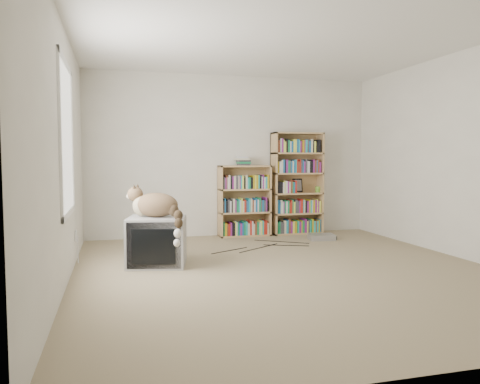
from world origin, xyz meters
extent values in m
cube|color=gray|center=(0.00, 0.00, 0.00)|extent=(4.50, 5.00, 0.01)
cube|color=silver|center=(0.00, 2.50, 1.25)|extent=(4.50, 0.02, 2.50)
cube|color=silver|center=(0.00, -2.50, 1.25)|extent=(4.50, 0.02, 2.50)
cube|color=silver|center=(-2.25, 0.00, 1.25)|extent=(0.02, 5.00, 2.50)
cube|color=silver|center=(2.25, 0.00, 1.25)|extent=(0.02, 5.00, 2.50)
cube|color=white|center=(0.00, 0.00, 2.50)|extent=(4.50, 5.00, 0.02)
cube|color=white|center=(-2.24, 0.20, 1.40)|extent=(0.02, 1.22, 1.52)
cube|color=#9E9EA1|center=(-1.34, 0.64, 0.27)|extent=(0.73, 0.69, 0.55)
cube|color=black|center=(-1.40, 0.37, 0.27)|extent=(0.57, 0.15, 0.50)
cube|color=black|center=(-1.40, 0.35, 0.26)|extent=(0.46, 0.11, 0.38)
cube|color=black|center=(-1.32, 0.76, 0.26)|extent=(0.43, 0.38, 0.33)
ellipsoid|color=#332615|center=(-1.35, 0.67, 0.68)|extent=(0.59, 0.51, 0.28)
ellipsoid|color=#332615|center=(-1.23, 0.62, 0.67)|extent=(0.31, 0.32, 0.20)
ellipsoid|color=tan|center=(-1.51, 0.72, 0.67)|extent=(0.26, 0.26, 0.23)
ellipsoid|color=#332615|center=(-1.57, 0.76, 0.80)|extent=(0.23, 0.23, 0.17)
sphere|color=beige|center=(-1.63, 0.79, 0.78)|extent=(0.09, 0.09, 0.07)
cone|color=black|center=(-1.58, 0.72, 0.88)|extent=(0.09, 0.10, 0.09)
cone|color=black|center=(-1.54, 0.81, 0.88)|extent=(0.09, 0.10, 0.09)
cube|color=tan|center=(0.64, 2.34, 0.81)|extent=(0.02, 0.30, 1.62)
cube|color=tan|center=(1.43, 2.34, 0.81)|extent=(0.02, 0.30, 1.62)
cube|color=tan|center=(1.03, 2.48, 0.81)|extent=(0.81, 0.03, 1.62)
cube|color=tan|center=(1.03, 2.34, 1.61)|extent=(0.81, 0.30, 0.02)
cube|color=tan|center=(1.03, 2.34, 0.01)|extent=(0.81, 0.30, 0.03)
cube|color=tan|center=(1.03, 2.34, 0.33)|extent=(0.81, 0.30, 0.03)
cube|color=tan|center=(1.03, 2.34, 0.65)|extent=(0.81, 0.30, 0.02)
cube|color=tan|center=(1.03, 2.34, 0.97)|extent=(0.81, 0.30, 0.02)
cube|color=tan|center=(1.03, 2.34, 1.29)|extent=(0.81, 0.30, 0.02)
cube|color=#AB2016|center=(1.03, 2.34, 0.12)|extent=(0.73, 0.24, 0.19)
cube|color=#165794|center=(1.03, 2.34, 0.44)|extent=(0.73, 0.24, 0.19)
cube|color=#167C47|center=(1.03, 2.34, 0.76)|extent=(0.73, 0.24, 0.19)
cube|color=beige|center=(1.03, 2.34, 1.08)|extent=(0.73, 0.24, 0.19)
cube|color=black|center=(1.03, 2.34, 1.40)|extent=(0.73, 0.24, 0.19)
cube|color=tan|center=(-0.23, 2.34, 0.55)|extent=(0.03, 0.30, 1.10)
cube|color=tan|center=(0.54, 2.34, 0.55)|extent=(0.02, 0.30, 1.10)
cube|color=tan|center=(0.16, 2.48, 0.55)|extent=(0.80, 0.03, 1.10)
cube|color=tan|center=(0.16, 2.34, 1.09)|extent=(0.80, 0.30, 0.02)
cube|color=tan|center=(0.16, 2.34, 0.01)|extent=(0.80, 0.30, 0.03)
cube|color=tan|center=(0.16, 2.34, 0.37)|extent=(0.80, 0.30, 0.03)
cube|color=tan|center=(0.16, 2.34, 0.73)|extent=(0.80, 0.30, 0.02)
cube|color=#AB2016|center=(0.16, 2.34, 0.12)|extent=(0.72, 0.24, 0.19)
cube|color=#165794|center=(0.16, 2.34, 0.48)|extent=(0.72, 0.24, 0.19)
cube|color=#167C47|center=(0.16, 2.34, 0.84)|extent=(0.72, 0.24, 0.19)
cube|color=#AB2016|center=(0.13, 2.37, 1.17)|extent=(0.20, 0.26, 0.14)
cylinder|color=#64A22E|center=(1.39, 2.34, 0.71)|extent=(0.08, 0.08, 0.09)
cube|color=black|center=(1.08, 2.44, 0.77)|extent=(0.16, 0.05, 0.22)
cube|color=#A1A2A6|center=(1.17, 1.69, 0.04)|extent=(0.40, 0.31, 0.08)
cube|color=silver|center=(-2.24, 0.99, 0.32)|extent=(0.01, 0.08, 0.13)
camera|label=1|loc=(-1.79, -4.66, 1.20)|focal=35.00mm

